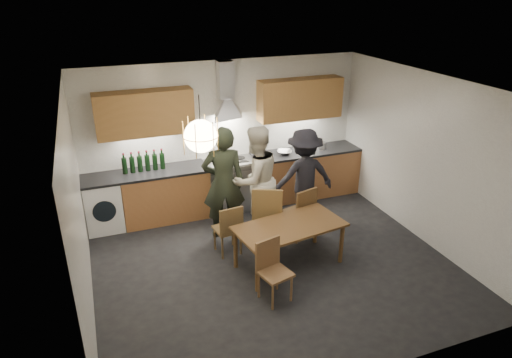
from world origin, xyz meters
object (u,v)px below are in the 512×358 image
object	(u,v)px
chair_back_left	(229,227)
person_left	(224,183)
mixing_bowl	(284,152)
chair_front	(272,266)
stock_pot	(321,146)
person_mid	(255,180)
wine_bottles	(143,161)
person_right	(304,176)
dining_table	(290,230)

from	to	relation	value
chair_back_left	person_left	size ratio (longest dim) A/B	0.44
mixing_bowl	chair_front	bearing A→B (deg)	-116.87
person_left	stock_pot	xyz separation A→B (m)	(2.18, 0.90, 0.05)
person_mid	wine_bottles	distance (m)	1.89
person_right	wine_bottles	distance (m)	2.67
chair_back_left	stock_pot	xyz separation A→B (m)	(2.29, 1.50, 0.50)
chair_back_left	person_left	distance (m)	0.75
person_right	wine_bottles	xyz separation A→B (m)	(-2.48, 0.95, 0.26)
chair_back_left	person_right	world-z (taller)	person_right
dining_table	chair_front	world-z (taller)	chair_front
dining_table	person_left	world-z (taller)	person_left
person_left	mixing_bowl	bearing A→B (deg)	-136.64
chair_front	person_left	world-z (taller)	person_left
chair_back_left	wine_bottles	bearing A→B (deg)	-64.40
chair_front	person_mid	xyz separation A→B (m)	(0.43, 1.74, 0.42)
chair_back_left	person_left	xyz separation A→B (m)	(0.11, 0.59, 0.45)
person_mid	mixing_bowl	size ratio (longest dim) A/B	6.65
person_right	mixing_bowl	size ratio (longest dim) A/B	6.08
chair_front	mixing_bowl	world-z (taller)	mixing_bowl
dining_table	person_mid	bearing A→B (deg)	85.46
dining_table	person_mid	xyz separation A→B (m)	(-0.08, 1.15, 0.31)
dining_table	wine_bottles	xyz separation A→B (m)	(-1.69, 2.13, 0.50)
person_right	stock_pot	xyz separation A→B (m)	(0.78, 0.88, 0.15)
dining_table	chair_back_left	world-z (taller)	chair_back_left
dining_table	mixing_bowl	world-z (taller)	mixing_bowl
chair_back_left	person_right	xyz separation A→B (m)	(1.51, 0.62, 0.35)
chair_front	person_right	size ratio (longest dim) A/B	0.50
person_left	wine_bottles	xyz separation A→B (m)	(-1.08, 0.98, 0.16)
chair_back_left	person_mid	bearing A→B (deg)	-143.36
chair_back_left	stock_pot	distance (m)	2.78
chair_back_left	mixing_bowl	size ratio (longest dim) A/B	3.05
person_right	person_mid	bearing A→B (deg)	6.04
person_mid	stock_pot	xyz separation A→B (m)	(1.65, 0.91, 0.07)
dining_table	mixing_bowl	xyz separation A→B (m)	(0.82, 2.05, 0.36)
chair_back_left	stock_pot	world-z (taller)	stock_pot
mixing_bowl	chair_back_left	bearing A→B (deg)	-136.00
mixing_bowl	wine_bottles	bearing A→B (deg)	178.12
person_mid	wine_bottles	world-z (taller)	person_mid
mixing_bowl	dining_table	bearing A→B (deg)	-111.85
chair_back_left	wine_bottles	world-z (taller)	wine_bottles
dining_table	mixing_bowl	distance (m)	2.23
person_mid	stock_pot	bearing A→B (deg)	-167.81
dining_table	person_mid	size ratio (longest dim) A/B	0.92
mixing_bowl	wine_bottles	size ratio (longest dim) A/B	0.38
chair_front	person_right	xyz separation A→B (m)	(1.31, 1.76, 0.34)
dining_table	stock_pot	xyz separation A→B (m)	(1.57, 2.06, 0.39)
dining_table	chair_back_left	xyz separation A→B (m)	(-0.72, 0.56, -0.11)
chair_front	wine_bottles	world-z (taller)	wine_bottles
person_left	mixing_bowl	size ratio (longest dim) A/B	6.85
chair_back_left	person_mid	size ratio (longest dim) A/B	0.46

